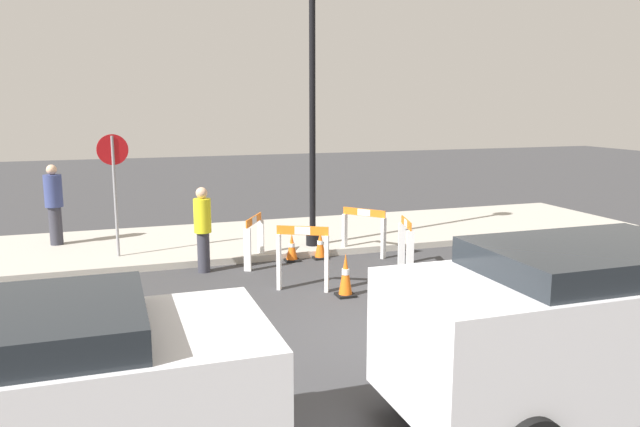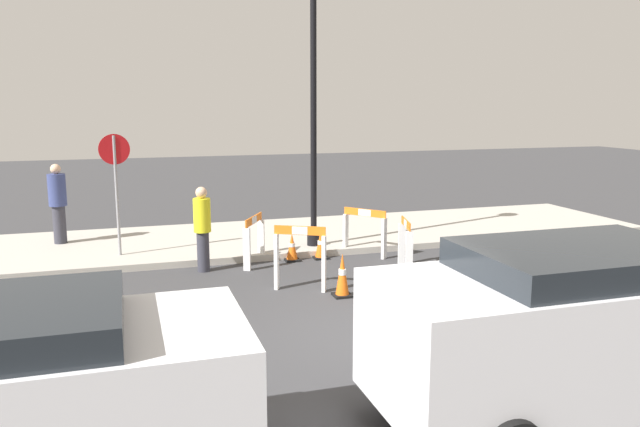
% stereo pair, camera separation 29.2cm
% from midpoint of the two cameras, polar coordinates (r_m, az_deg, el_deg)
% --- Properties ---
extents(ground_plane, '(60.00, 60.00, 0.00)m').
position_cam_midpoint_polar(ground_plane, '(8.76, 6.52, -11.15)').
color(ground_plane, '#38383A').
extents(sidewalk_slab, '(18.00, 3.76, 0.14)m').
position_cam_midpoint_polar(sidewalk_slab, '(14.56, -3.71, -2.19)').
color(sidewalk_slab, '#ADA89E').
rests_on(sidewalk_slab, ground_plane).
extents(streetlamp_post, '(0.44, 0.44, 5.96)m').
position_cam_midpoint_polar(streetlamp_post, '(13.13, 0.05, 13.43)').
color(streetlamp_post, black).
rests_on(streetlamp_post, sidewalk_slab).
extents(stop_sign, '(0.60, 0.10, 2.43)m').
position_cam_midpoint_polar(stop_sign, '(12.91, -17.56, 3.38)').
color(stop_sign, gray).
rests_on(stop_sign, sidewalk_slab).
extents(barricade_0, '(0.84, 0.53, 1.12)m').
position_cam_midpoint_polar(barricade_0, '(10.58, -1.05, -3.89)').
color(barricade_0, white).
rests_on(barricade_0, ground_plane).
extents(barricade_1, '(0.33, 0.83, 0.99)m').
position_cam_midpoint_polar(barricade_1, '(12.01, 8.51, -2.68)').
color(barricade_1, white).
rests_on(barricade_1, ground_plane).
extents(barricade_2, '(0.72, 0.85, 0.99)m').
position_cam_midpoint_polar(barricade_2, '(13.01, 4.74, -1.51)').
color(barricade_2, white).
rests_on(barricade_2, ground_plane).
extents(barricade_3, '(0.59, 0.90, 0.98)m').
position_cam_midpoint_polar(barricade_3, '(12.31, -5.37, -2.23)').
color(barricade_3, white).
rests_on(barricade_3, ground_plane).
extents(traffic_cone_0, '(0.30, 0.30, 0.57)m').
position_cam_midpoint_polar(traffic_cone_0, '(12.62, -1.92, -3.14)').
color(traffic_cone_0, black).
rests_on(traffic_cone_0, ground_plane).
extents(traffic_cone_1, '(0.30, 0.30, 0.73)m').
position_cam_midpoint_polar(traffic_cone_1, '(10.33, 2.87, -5.70)').
color(traffic_cone_1, black).
rests_on(traffic_cone_1, ground_plane).
extents(traffic_cone_2, '(0.30, 0.30, 0.58)m').
position_cam_midpoint_polar(traffic_cone_2, '(12.79, 0.72, -2.92)').
color(traffic_cone_2, black).
rests_on(traffic_cone_2, ground_plane).
extents(person_worker, '(0.39, 0.39, 1.62)m').
position_cam_midpoint_polar(person_worker, '(11.90, -10.01, -1.14)').
color(person_worker, '#33333D').
rests_on(person_worker, ground_plane).
extents(person_pedestrian, '(0.51, 0.51, 1.73)m').
position_cam_midpoint_polar(person_pedestrian, '(14.55, -22.32, 1.05)').
color(person_pedestrian, '#33333D').
rests_on(person_pedestrian, sidewalk_slab).
extents(parked_car_1, '(4.13, 1.87, 1.79)m').
position_cam_midpoint_polar(parked_car_1, '(6.88, 23.55, -9.10)').
color(parked_car_1, silver).
rests_on(parked_car_1, ground_plane).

